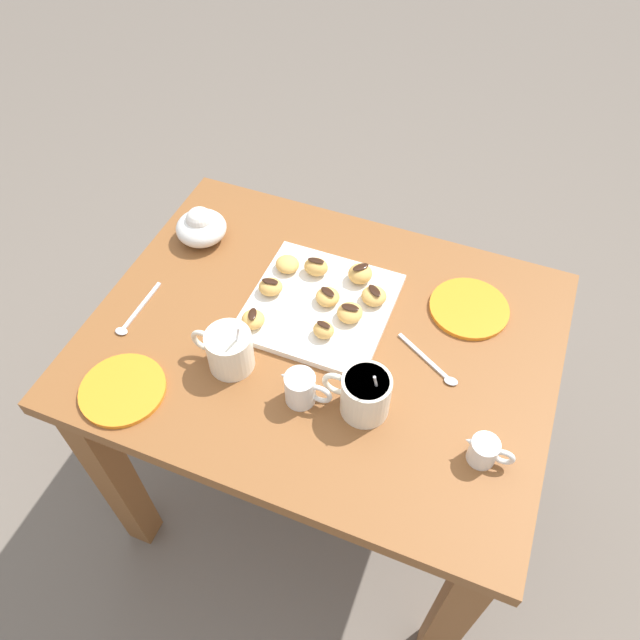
{
  "coord_description": "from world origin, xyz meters",
  "views": [
    {
      "loc": [
        -0.29,
        0.74,
        1.77
      ],
      "look_at": [
        0.01,
        -0.02,
        0.77
      ],
      "focal_mm": 34.22,
      "sensor_mm": 36.0,
      "label": 1
    }
  ],
  "objects_px": {
    "saucer_orange_left": "(469,308)",
    "beignet_5": "(271,287)",
    "dining_table": "(322,374)",
    "beignet_6": "(287,264)",
    "saucer_orange_right": "(123,390)",
    "pastry_plate_square": "(320,306)",
    "cream_pitcher_white": "(301,388)",
    "beignet_3": "(350,313)",
    "coffee_mug_cream_right": "(229,349)",
    "beignet_2": "(316,267)",
    "coffee_mug_cream_left": "(365,393)",
    "beignet_1": "(324,330)",
    "ice_cream_bowl": "(201,226)",
    "chocolate_sauce_pitcher": "(484,450)",
    "beignet_0": "(360,274)",
    "beignet_7": "(374,296)",
    "beignet_4": "(328,297)",
    "beignet_8": "(253,319)"
  },
  "relations": [
    {
      "from": "ice_cream_bowl",
      "to": "chocolate_sauce_pitcher",
      "type": "relative_size",
      "value": 1.31
    },
    {
      "from": "beignet_4",
      "to": "chocolate_sauce_pitcher",
      "type": "bearing_deg",
      "value": 148.9
    },
    {
      "from": "coffee_mug_cream_right",
      "to": "cream_pitcher_white",
      "type": "xyz_separation_m",
      "value": [
        -0.17,
        0.03,
        -0.01
      ]
    },
    {
      "from": "pastry_plate_square",
      "to": "ice_cream_bowl",
      "type": "height_order",
      "value": "ice_cream_bowl"
    },
    {
      "from": "pastry_plate_square",
      "to": "beignet_6",
      "type": "distance_m",
      "value": 0.13
    },
    {
      "from": "pastry_plate_square",
      "to": "coffee_mug_cream_left",
      "type": "relative_size",
      "value": 2.05
    },
    {
      "from": "chocolate_sauce_pitcher",
      "to": "beignet_7",
      "type": "relative_size",
      "value": 1.68
    },
    {
      "from": "saucer_orange_left",
      "to": "beignet_2",
      "type": "xyz_separation_m",
      "value": [
        0.35,
        0.03,
        0.03
      ]
    },
    {
      "from": "cream_pitcher_white",
      "to": "beignet_7",
      "type": "height_order",
      "value": "cream_pitcher_white"
    },
    {
      "from": "saucer_orange_right",
      "to": "beignet_3",
      "type": "distance_m",
      "value": 0.48
    },
    {
      "from": "saucer_orange_left",
      "to": "saucer_orange_right",
      "type": "xyz_separation_m",
      "value": [
        0.59,
        0.46,
        0.0
      ]
    },
    {
      "from": "saucer_orange_left",
      "to": "beignet_1",
      "type": "xyz_separation_m",
      "value": [
        0.27,
        0.19,
        0.03
      ]
    },
    {
      "from": "saucer_orange_right",
      "to": "beignet_7",
      "type": "height_order",
      "value": "beignet_7"
    },
    {
      "from": "coffee_mug_cream_left",
      "to": "saucer_orange_right",
      "type": "xyz_separation_m",
      "value": [
        0.45,
        0.14,
        -0.05
      ]
    },
    {
      "from": "saucer_orange_left",
      "to": "beignet_6",
      "type": "height_order",
      "value": "beignet_6"
    },
    {
      "from": "beignet_3",
      "to": "dining_table",
      "type": "bearing_deg",
      "value": 50.45
    },
    {
      "from": "beignet_4",
      "to": "beignet_6",
      "type": "bearing_deg",
      "value": -25.9
    },
    {
      "from": "pastry_plate_square",
      "to": "cream_pitcher_white",
      "type": "xyz_separation_m",
      "value": [
        -0.05,
        0.23,
        0.03
      ]
    },
    {
      "from": "beignet_8",
      "to": "beignet_6",
      "type": "bearing_deg",
      "value": -90.49
    },
    {
      "from": "cream_pitcher_white",
      "to": "chocolate_sauce_pitcher",
      "type": "xyz_separation_m",
      "value": [
        -0.35,
        -0.0,
        -0.01
      ]
    },
    {
      "from": "beignet_1",
      "to": "beignet_4",
      "type": "relative_size",
      "value": 0.85
    },
    {
      "from": "beignet_1",
      "to": "beignet_2",
      "type": "bearing_deg",
      "value": -63.11
    },
    {
      "from": "coffee_mug_cream_left",
      "to": "beignet_0",
      "type": "distance_m",
      "value": 0.32
    },
    {
      "from": "dining_table",
      "to": "beignet_2",
      "type": "distance_m",
      "value": 0.25
    },
    {
      "from": "ice_cream_bowl",
      "to": "beignet_3",
      "type": "height_order",
      "value": "ice_cream_bowl"
    },
    {
      "from": "saucer_orange_right",
      "to": "coffee_mug_cream_left",
      "type": "bearing_deg",
      "value": -162.95
    },
    {
      "from": "beignet_2",
      "to": "beignet_0",
      "type": "bearing_deg",
      "value": -171.02
    },
    {
      "from": "beignet_5",
      "to": "saucer_orange_right",
      "type": "bearing_deg",
      "value": 63.19
    },
    {
      "from": "beignet_1",
      "to": "beignet_3",
      "type": "bearing_deg",
      "value": -118.51
    },
    {
      "from": "saucer_orange_left",
      "to": "beignet_2",
      "type": "relative_size",
      "value": 3.16
    },
    {
      "from": "chocolate_sauce_pitcher",
      "to": "saucer_orange_left",
      "type": "xyz_separation_m",
      "value": [
        0.1,
        -0.34,
        -0.03
      ]
    },
    {
      "from": "dining_table",
      "to": "ice_cream_bowl",
      "type": "distance_m",
      "value": 0.45
    },
    {
      "from": "dining_table",
      "to": "beignet_3",
      "type": "relative_size",
      "value": 17.53
    },
    {
      "from": "beignet_2",
      "to": "coffee_mug_cream_right",
      "type": "bearing_deg",
      "value": 76.0
    },
    {
      "from": "beignet_1",
      "to": "pastry_plate_square",
      "type": "bearing_deg",
      "value": -63.3
    },
    {
      "from": "coffee_mug_cream_right",
      "to": "chocolate_sauce_pitcher",
      "type": "distance_m",
      "value": 0.52
    },
    {
      "from": "cream_pitcher_white",
      "to": "dining_table",
      "type": "bearing_deg",
      "value": -82.47
    },
    {
      "from": "beignet_5",
      "to": "beignet_8",
      "type": "distance_m",
      "value": 0.1
    },
    {
      "from": "ice_cream_bowl",
      "to": "beignet_5",
      "type": "xyz_separation_m",
      "value": [
        -0.23,
        0.11,
        -0.01
      ]
    },
    {
      "from": "coffee_mug_cream_left",
      "to": "saucer_orange_right",
      "type": "height_order",
      "value": "coffee_mug_cream_left"
    },
    {
      "from": "saucer_orange_right",
      "to": "beignet_0",
      "type": "height_order",
      "value": "beignet_0"
    },
    {
      "from": "dining_table",
      "to": "beignet_6",
      "type": "relative_size",
      "value": 17.7
    },
    {
      "from": "coffee_mug_cream_left",
      "to": "ice_cream_bowl",
      "type": "distance_m",
      "value": 0.6
    },
    {
      "from": "coffee_mug_cream_right",
      "to": "beignet_3",
      "type": "bearing_deg",
      "value": -134.64
    },
    {
      "from": "dining_table",
      "to": "coffee_mug_cream_left",
      "type": "relative_size",
      "value": 6.64
    },
    {
      "from": "chocolate_sauce_pitcher",
      "to": "beignet_0",
      "type": "relative_size",
      "value": 1.67
    },
    {
      "from": "saucer_orange_left",
      "to": "beignet_5",
      "type": "height_order",
      "value": "beignet_5"
    },
    {
      "from": "pastry_plate_square",
      "to": "cream_pitcher_white",
      "type": "height_order",
      "value": "cream_pitcher_white"
    },
    {
      "from": "dining_table",
      "to": "saucer_orange_right",
      "type": "relative_size",
      "value": 5.74
    },
    {
      "from": "beignet_3",
      "to": "beignet_5",
      "type": "height_order",
      "value": "same"
    }
  ]
}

